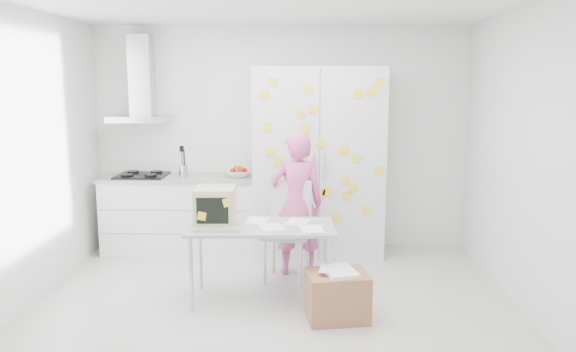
{
  "coord_description": "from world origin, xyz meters",
  "views": [
    {
      "loc": [
        0.27,
        -4.83,
        2.06
      ],
      "look_at": [
        0.12,
        0.77,
        1.09
      ],
      "focal_mm": 35.0,
      "sensor_mm": 36.0,
      "label": 1
    }
  ],
  "objects_px": {
    "person": "(297,204)",
    "cardboard_box": "(337,295)",
    "desk": "(232,215)",
    "chair": "(288,224)"
  },
  "relations": [
    {
      "from": "desk",
      "to": "chair",
      "type": "relative_size",
      "value": 1.34
    },
    {
      "from": "person",
      "to": "cardboard_box",
      "type": "distance_m",
      "value": 1.33
    },
    {
      "from": "person",
      "to": "cardboard_box",
      "type": "bearing_deg",
      "value": 103.34
    },
    {
      "from": "person",
      "to": "chair",
      "type": "height_order",
      "value": "person"
    },
    {
      "from": "person",
      "to": "chair",
      "type": "relative_size",
      "value": 1.5
    },
    {
      "from": "chair",
      "to": "cardboard_box",
      "type": "height_order",
      "value": "chair"
    },
    {
      "from": "desk",
      "to": "cardboard_box",
      "type": "distance_m",
      "value": 1.21
    },
    {
      "from": "desk",
      "to": "chair",
      "type": "height_order",
      "value": "desk"
    },
    {
      "from": "desk",
      "to": "cardboard_box",
      "type": "relative_size",
      "value": 2.37
    },
    {
      "from": "chair",
      "to": "cardboard_box",
      "type": "xyz_separation_m",
      "value": [
        0.45,
        -1.01,
        -0.36
      ]
    }
  ]
}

